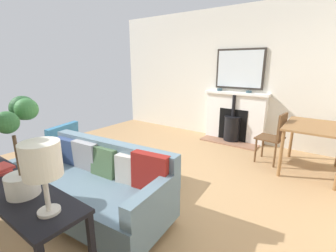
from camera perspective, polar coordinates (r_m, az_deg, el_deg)
ground_plane at (r=3.54m, az=-5.64°, el=-13.20°), size 5.48×5.67×0.01m
wall_left at (r=5.48m, az=13.62°, el=11.96°), size 0.12×5.67×2.82m
fireplace at (r=5.30m, az=15.84°, el=1.51°), size 0.54×1.36×1.08m
mirror_over_mantel at (r=5.26m, az=17.10°, el=13.19°), size 0.04×1.02×0.83m
mantel_bowl_near at (r=5.34m, az=12.53°, el=8.72°), size 0.12×0.12×0.05m
mantel_bowl_far at (r=5.12m, az=19.18°, el=7.94°), size 0.12×0.12×0.05m
sofa at (r=2.79m, az=-17.19°, el=-13.73°), size 0.96×1.84×0.80m
ottoman at (r=3.35m, az=-6.75°, el=-10.18°), size 0.73×0.81×0.40m
armchair_accent at (r=4.16m, az=-25.67°, el=-3.95°), size 0.79×0.72×0.75m
console_table at (r=2.33m, az=-34.17°, el=-13.51°), size 0.39×1.67×0.75m
table_lamp_far_end at (r=1.61m, az=-28.51°, el=-7.72°), size 0.23×0.23×0.48m
potted_plant at (r=1.90m, az=-33.80°, el=-2.35°), size 0.47×0.41×0.70m
dining_table at (r=4.21m, az=32.26°, el=-1.22°), size 1.02×0.81×0.76m
dining_chair_near_fireplace at (r=4.29m, az=24.83°, el=-1.91°), size 0.44×0.44×0.88m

